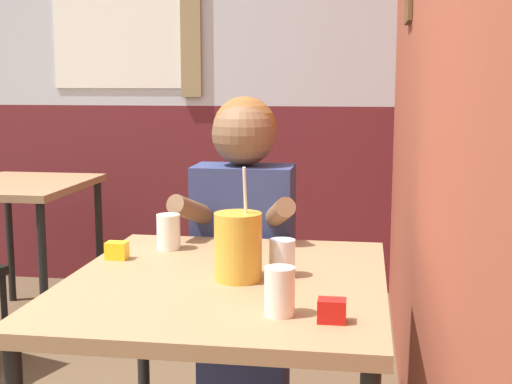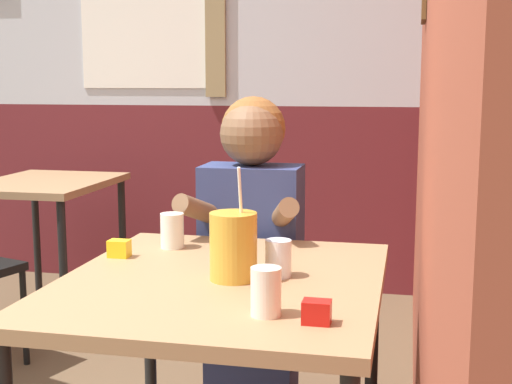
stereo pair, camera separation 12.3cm
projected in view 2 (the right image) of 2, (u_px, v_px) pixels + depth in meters
brick_wall_right at (433, 53)px, 2.67m from camera, size 0.08×4.69×2.70m
back_wall at (200, 62)px, 4.27m from camera, size 5.56×0.09×2.70m
main_table at (222, 303)px, 1.86m from camera, size 0.82×0.95×0.74m
background_table at (46, 198)px, 3.68m from camera, size 0.61×0.78×0.74m
person_seated at (252, 256)px, 2.48m from camera, size 0.42×0.41×1.20m
cocktail_pitcher at (233, 246)px, 1.82m from camera, size 0.12×0.12×0.29m
glass_near_pitcher at (278, 258)px, 1.85m from camera, size 0.07×0.07×0.10m
glass_center at (172, 231)px, 2.17m from camera, size 0.07×0.07×0.11m
glass_far_side at (266, 292)px, 1.54m from camera, size 0.07×0.07×0.11m
condiment_ketchup at (317, 312)px, 1.50m from camera, size 0.06×0.04×0.05m
condiment_mustard at (119, 249)px, 2.06m from camera, size 0.06×0.04×0.05m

